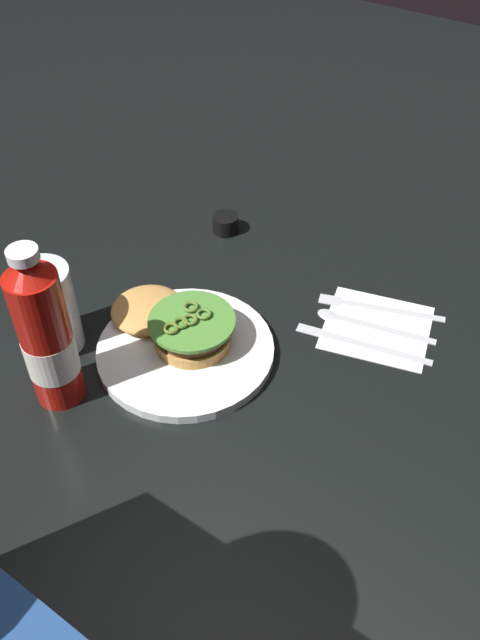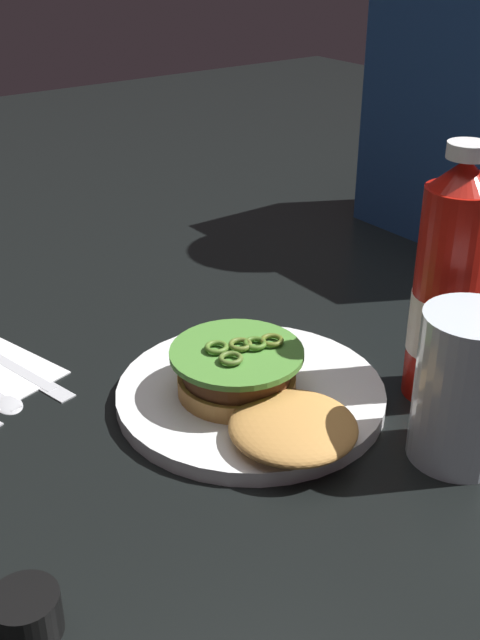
% 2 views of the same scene
% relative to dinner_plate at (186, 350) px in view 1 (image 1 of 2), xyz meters
% --- Properties ---
extents(ground_plane, '(3.00, 3.00, 0.00)m').
position_rel_dinner_plate_xyz_m(ground_plane, '(-0.04, -0.05, -0.01)').
color(ground_plane, black).
extents(dinner_plate, '(0.26, 0.26, 0.02)m').
position_rel_dinner_plate_xyz_m(dinner_plate, '(0.00, 0.00, 0.00)').
color(dinner_plate, white).
rests_on(dinner_plate, ground_plane).
extents(burger_sandwich, '(0.21, 0.13, 0.05)m').
position_rel_dinner_plate_xyz_m(burger_sandwich, '(0.03, -0.02, 0.03)').
color(burger_sandwich, '#C68D46').
rests_on(burger_sandwich, dinner_plate).
extents(ketchup_bottle, '(0.07, 0.07, 0.25)m').
position_rel_dinner_plate_xyz_m(ketchup_bottle, '(0.10, 0.16, 0.10)').
color(ketchup_bottle, '#AE130B').
rests_on(ketchup_bottle, ground_plane).
extents(water_glass, '(0.09, 0.09, 0.14)m').
position_rel_dinner_plate_xyz_m(water_glass, '(0.18, 0.09, 0.06)').
color(water_glass, silver).
rests_on(water_glass, ground_plane).
extents(condiment_cup, '(0.05, 0.05, 0.03)m').
position_rel_dinner_plate_xyz_m(condiment_cup, '(0.13, -0.29, 0.01)').
color(condiment_cup, black).
rests_on(condiment_cup, ground_plane).
extents(napkin, '(0.19, 0.19, 0.00)m').
position_rel_dinner_plate_xyz_m(napkin, '(-0.21, -0.21, -0.01)').
color(napkin, white).
rests_on(napkin, ground_plane).
extents(fork_utensil, '(0.20, 0.08, 0.00)m').
position_rel_dinner_plate_xyz_m(fork_utensil, '(-0.18, -0.25, -0.00)').
color(fork_utensil, silver).
rests_on(fork_utensil, napkin).
extents(spoon_utensil, '(0.19, 0.06, 0.00)m').
position_rel_dinner_plate_xyz_m(spoon_utensil, '(-0.18, -0.21, -0.00)').
color(spoon_utensil, silver).
rests_on(spoon_utensil, napkin).
extents(butter_knife, '(0.21, 0.06, 0.00)m').
position_rel_dinner_plate_xyz_m(butter_knife, '(-0.20, -0.16, -0.00)').
color(butter_knife, silver).
rests_on(butter_knife, napkin).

